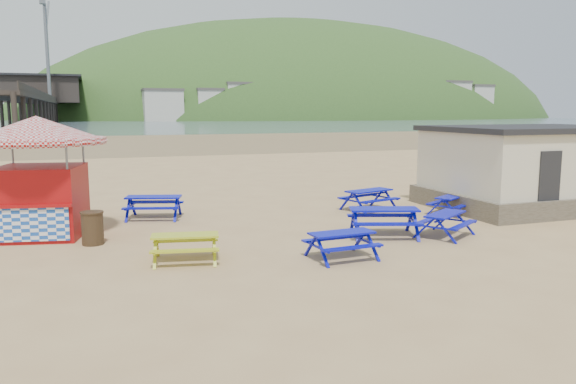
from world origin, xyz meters
name	(u,v)px	position (x,y,z in m)	size (l,w,h in m)	color
ground	(285,231)	(0.00, 0.00, 0.00)	(400.00, 400.00, 0.00)	tan
wet_sand	(136,141)	(0.00, 55.00, 0.00)	(400.00, 400.00, 0.00)	olive
sea	(104,122)	(0.00, 170.00, 0.01)	(400.00, 400.00, 0.00)	#445561
picnic_table_blue_a	(154,207)	(-3.64, 3.49, 0.40)	(2.24, 2.00, 0.79)	#0C0CA2
picnic_table_blue_b	(369,200)	(4.22, 2.40, 0.39)	(2.20, 1.95, 0.78)	#0C0CA2
picnic_table_blue_c	(452,205)	(6.71, 0.68, 0.33)	(2.01, 1.90, 0.67)	#0C0CA2
picnic_table_blue_d	(384,222)	(2.55, -1.70, 0.43)	(2.46, 2.21, 0.85)	#0C0CA2
picnic_table_blue_e	(342,245)	(0.25, -3.61, 0.35)	(1.74, 1.45, 0.70)	#0C0CA2
picnic_table_blue_f	(445,225)	(4.27, -2.34, 0.35)	(2.15, 2.05, 0.71)	#0C0CA2
picnic_table_yellow	(185,248)	(-3.55, -2.54, 0.35)	(1.88, 1.63, 0.69)	#A7C514
ice_cream_kiosk	(38,161)	(-7.12, 1.82, 2.27)	(4.77, 4.77, 3.60)	#980C0D
litter_bin	(92,228)	(-5.71, 0.16, 0.48)	(0.64, 0.64, 0.94)	#3E2F1A
amenity_block	(530,167)	(10.50, 1.00, 1.57)	(7.40, 5.40, 3.15)	#665B4C
pier	(43,104)	(-17.99, 178.23, 5.46)	(24.00, 220.00, 39.29)	black
headland_town	(302,139)	(90.00, 229.68, -9.91)	(264.00, 144.00, 108.00)	#2D4C1E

